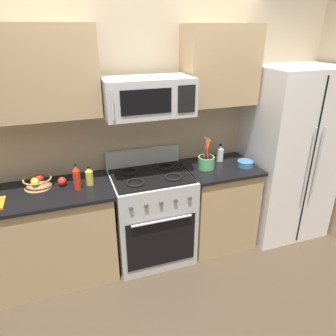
{
  "coord_description": "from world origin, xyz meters",
  "views": [
    {
      "loc": [
        -0.75,
        -2.01,
        2.21
      ],
      "look_at": [
        0.13,
        0.51,
        1.03
      ],
      "focal_mm": 34.03,
      "sensor_mm": 36.0,
      "label": 1
    }
  ],
  "objects": [
    {
      "name": "wall_back",
      "position": [
        0.0,
        1.01,
        1.3
      ],
      "size": [
        8.0,
        0.1,
        2.6
      ],
      "primitive_type": "cube",
      "color": "tan",
      "rests_on": "ground"
    },
    {
      "name": "bottle_hot_sauce",
      "position": [
        -0.68,
        0.6,
        1.02
      ],
      "size": [
        0.06,
        0.06,
        0.24
      ],
      "color": "red",
      "rests_on": "counter_left"
    },
    {
      "name": "ground_plane",
      "position": [
        0.0,
        0.0,
        0.0
      ],
      "size": [
        16.0,
        16.0,
        0.0
      ],
      "primitive_type": "plane",
      "color": "#473828"
    },
    {
      "name": "prep_bowl",
      "position": [
        0.98,
        0.55,
        0.94
      ],
      "size": [
        0.16,
        0.16,
        0.06
      ],
      "color": "teal",
      "rests_on": "counter_right"
    },
    {
      "name": "counter_right",
      "position": [
        0.75,
        0.63,
        0.46
      ],
      "size": [
        0.72,
        0.62,
        0.91
      ],
      "color": "tan",
      "rests_on": "ground"
    },
    {
      "name": "utensil_crock",
      "position": [
        0.58,
        0.64,
        0.98
      ],
      "size": [
        0.17,
        0.17,
        0.34
      ],
      "color": "#59AD66",
      "rests_on": "counter_right"
    },
    {
      "name": "microwave",
      "position": [
        -0.0,
        0.66,
        1.66
      ],
      "size": [
        0.78,
        0.44,
        0.33
      ],
      "color": "#B2B5BA"
    },
    {
      "name": "upper_cabinets_left",
      "position": [
        -0.96,
        0.79,
        1.88
      ],
      "size": [
        1.12,
        0.34,
        0.73
      ],
      "color": "tan"
    },
    {
      "name": "bottle_vinegar",
      "position": [
        0.8,
        0.77,
        0.99
      ],
      "size": [
        0.07,
        0.07,
        0.19
      ],
      "color": "silver",
      "rests_on": "counter_right"
    },
    {
      "name": "refrigerator",
      "position": [
        1.56,
        0.62,
        0.94
      ],
      "size": [
        0.88,
        0.73,
        1.87
      ],
      "color": "silver",
      "rests_on": "ground"
    },
    {
      "name": "bottle_oil",
      "position": [
        -0.57,
        0.65,
        0.99
      ],
      "size": [
        0.07,
        0.07,
        0.18
      ],
      "color": "gold",
      "rests_on": "counter_left"
    },
    {
      "name": "apple_loose",
      "position": [
        -0.8,
        0.71,
        0.95
      ],
      "size": [
        0.08,
        0.08,
        0.08
      ],
      "primitive_type": "sphere",
      "color": "red",
      "rests_on": "counter_left"
    },
    {
      "name": "fruit_basket",
      "position": [
        -1.01,
        0.75,
        0.96
      ],
      "size": [
        0.25,
        0.25,
        0.11
      ],
      "color": "#9E7A4C",
      "rests_on": "counter_left"
    },
    {
      "name": "counter_left",
      "position": [
        -0.95,
        0.63,
        0.46
      ],
      "size": [
        1.13,
        0.62,
        0.91
      ],
      "color": "tan",
      "rests_on": "ground"
    },
    {
      "name": "range_oven",
      "position": [
        -0.0,
        0.64,
        0.47
      ],
      "size": [
        0.76,
        0.66,
        1.09
      ],
      "color": "#B2B5BA",
      "rests_on": "ground"
    },
    {
      "name": "upper_cabinets_right",
      "position": [
        0.75,
        0.79,
        1.88
      ],
      "size": [
        0.71,
        0.34,
        0.73
      ],
      "color": "tan"
    }
  ]
}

